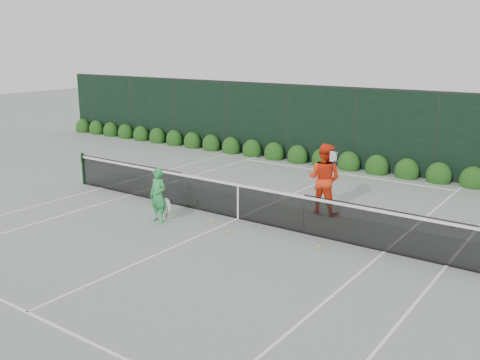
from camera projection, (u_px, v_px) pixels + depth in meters
The scene contains 8 objects.
ground at pixel (238, 219), 14.47m from camera, with size 80.00×80.00×0.00m, color gray.
tennis_net at pixel (237, 200), 14.35m from camera, with size 12.90×0.10×1.07m.
player_woman at pixel (158, 195), 14.08m from camera, with size 0.62×0.37×1.45m.
player_man at pixel (324, 179), 14.72m from camera, with size 0.99×0.78×1.98m.
court_lines at pixel (238, 219), 14.47m from camera, with size 11.03×23.83×0.01m.
windscreen_fence at pixel (168, 186), 11.96m from camera, with size 32.00×21.07×3.06m.
hedge_row at pixel (349, 164), 20.06m from camera, with size 31.66×0.65×0.94m.
tennis_balls at pixel (206, 217), 14.50m from camera, with size 5.53×1.78×0.07m.
Camera 1 is at (8.02, -11.18, 4.59)m, focal length 40.00 mm.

